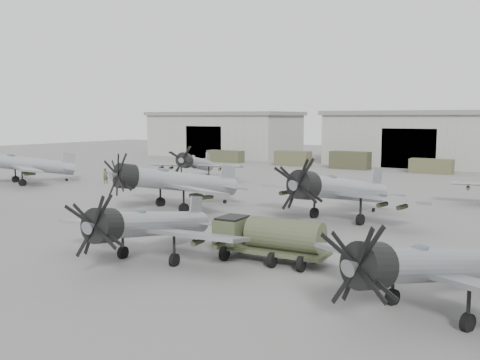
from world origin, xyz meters
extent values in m
plane|color=slate|center=(0.00, 0.00, 0.00)|extent=(220.00, 220.00, 0.00)
cube|color=#A2A399|center=(-38.00, 62.00, 4.00)|extent=(28.00, 14.00, 8.00)
cube|color=slate|center=(-38.00, 62.00, 8.35)|extent=(29.00, 14.80, 0.70)
cube|color=black|center=(-38.00, 55.20, 3.00)|extent=(8.12, 0.40, 6.00)
cube|color=#A2A399|center=(0.00, 62.00, 4.00)|extent=(28.00, 14.00, 8.00)
cube|color=slate|center=(0.00, 62.00, 8.35)|extent=(29.00, 14.80, 0.70)
cube|color=black|center=(0.00, 55.20, 3.00)|extent=(8.12, 0.40, 6.00)
cube|color=#3F422B|center=(-29.59, 50.00, 1.00)|extent=(6.50, 2.20, 2.00)
cube|color=#4A4930|center=(-16.65, 50.00, 1.18)|extent=(5.68, 2.20, 2.37)
cube|color=#383925|center=(-7.12, 50.00, 1.30)|extent=(5.88, 2.20, 2.61)
cube|color=#4B4C31|center=(4.60, 50.00, 0.99)|extent=(5.65, 2.20, 1.99)
cylinder|color=gray|center=(2.65, -4.14, 1.95)|extent=(2.26, 9.49, 2.77)
cylinder|color=black|center=(3.06, -8.28, 2.61)|extent=(1.81, 1.56, 1.84)
cube|color=gray|center=(2.70, -4.67, 1.73)|extent=(11.22, 3.05, 0.50)
cube|color=gray|center=(2.23, 0.01, 2.09)|extent=(0.25, 1.48, 1.77)
ellipsoid|color=#3F4C54|center=(2.79, -5.55, 2.76)|extent=(0.63, 1.11, 0.50)
cylinder|color=black|center=(1.04, -5.01, 0.31)|extent=(0.32, 0.73, 0.71)
cylinder|color=black|center=(4.39, -4.68, 0.31)|extent=(0.32, 0.73, 0.71)
cylinder|color=black|center=(2.26, -0.26, 0.13)|extent=(0.13, 0.29, 0.28)
cylinder|color=gray|center=(17.50, -4.26, 1.95)|extent=(4.75, 9.19, 2.76)
cylinder|color=black|center=(15.94, -8.11, 2.61)|extent=(2.08, 1.93, 1.84)
cube|color=gray|center=(17.30, -4.75, 1.72)|extent=(10.98, 5.96, 0.50)
ellipsoid|color=#3F4C54|center=(16.96, -5.57, 2.75)|extent=(0.89, 1.18, 0.50)
cylinder|color=black|center=(15.67, -4.28, 0.31)|extent=(0.49, 0.75, 0.71)
cylinder|color=black|center=(18.79, -5.55, 0.31)|extent=(0.49, 0.75, 0.71)
cylinder|color=#9C9EA5|center=(-32.29, 12.86, 2.30)|extent=(5.95, 10.71, 3.25)
cube|color=#9C9EA5|center=(-32.55, 12.29, 2.03)|extent=(12.81, 7.43, 0.58)
cube|color=#9C9EA5|center=(-30.28, 17.33, 2.46)|extent=(0.82, 1.63, 2.08)
ellipsoid|color=#3F4C54|center=(-32.97, 11.34, 3.24)|extent=(1.08, 1.40, 0.58)
cylinder|color=black|center=(-34.44, 12.91, 0.36)|extent=(0.61, 0.88, 0.83)
cylinder|color=black|center=(-30.83, 11.29, 0.36)|extent=(0.61, 0.88, 0.83)
cylinder|color=black|center=(-30.41, 17.04, 0.16)|extent=(0.25, 0.36, 0.33)
cylinder|color=#94989C|center=(-6.48, 9.25, 2.30)|extent=(5.40, 10.90, 3.26)
cylinder|color=black|center=(-8.23, 4.67, 3.08)|extent=(2.44, 2.25, 2.17)
cube|color=#94989C|center=(-6.70, 8.67, 2.04)|extent=(13.02, 6.80, 0.59)
cube|color=#94989C|center=(-4.74, 13.84, 2.46)|extent=(0.74, 1.67, 2.08)
ellipsoid|color=#3F4C54|center=(-7.08, 7.69, 3.25)|extent=(1.03, 1.39, 0.58)
cylinder|color=black|center=(-8.63, 9.18, 0.37)|extent=(0.57, 0.88, 0.84)
cylinder|color=black|center=(-4.92, 7.77, 0.37)|extent=(0.57, 0.88, 0.84)
cylinder|color=black|center=(-4.85, 13.55, 0.16)|extent=(0.24, 0.36, 0.33)
cylinder|color=#979A9F|center=(7.00, 11.92, 2.32)|extent=(3.58, 11.28, 3.29)
cylinder|color=black|center=(6.10, 7.05, 3.11)|extent=(2.27, 2.00, 2.19)
cube|color=#979A9F|center=(6.89, 11.30, 2.06)|extent=(13.38, 4.68, 0.59)
cube|color=#979A9F|center=(7.90, 16.79, 2.49)|extent=(0.44, 1.75, 2.10)
ellipsoid|color=#3F4C54|center=(6.69, 10.26, 3.28)|extent=(0.85, 1.36, 0.59)
cylinder|color=black|center=(4.88, 11.46, 0.37)|extent=(0.44, 0.88, 0.84)
cylinder|color=black|center=(8.82, 10.73, 0.37)|extent=(0.44, 0.88, 0.84)
cylinder|color=black|center=(7.84, 16.48, 0.16)|extent=(0.19, 0.35, 0.34)
cylinder|color=gray|center=(-17.93, 26.64, 2.06)|extent=(4.45, 9.82, 2.91)
cylinder|color=black|center=(-16.55, 22.48, 2.75)|extent=(2.15, 1.96, 1.94)
cube|color=gray|center=(-17.76, 26.10, 1.82)|extent=(11.71, 5.64, 0.52)
cube|color=gray|center=(-19.32, 30.79, 2.20)|extent=(0.60, 1.51, 1.86)
ellipsoid|color=#3F4C54|center=(-17.46, 25.22, 2.90)|extent=(0.88, 1.24, 0.52)
cylinder|color=black|center=(-19.38, 25.37, 0.33)|extent=(0.48, 0.79, 0.75)
cylinder|color=black|center=(-16.02, 26.49, 0.33)|extent=(0.48, 0.79, 0.75)
cylinder|color=black|center=(-19.23, 30.53, 0.14)|extent=(0.20, 0.32, 0.30)
cube|color=#3E442D|center=(8.22, -1.22, 0.66)|extent=(6.32, 2.46, 0.22)
cube|color=#3E442D|center=(5.84, -1.39, 1.37)|extent=(1.55, 2.13, 1.51)
cylinder|color=#3E442D|center=(9.01, -1.17, 1.55)|extent=(4.18, 1.96, 1.68)
cube|color=black|center=(5.84, -1.39, 2.17)|extent=(1.45, 1.86, 0.13)
cylinder|color=black|center=(5.99, -2.40, 0.40)|extent=(0.32, 0.81, 0.80)
cylinder|color=black|center=(10.27, -0.06, 0.40)|extent=(0.32, 0.81, 0.80)
cube|color=#3B422B|center=(-20.99, 20.37, 0.55)|extent=(2.06, 1.62, 0.80)
cube|color=black|center=(-21.55, 20.17, 1.05)|extent=(0.76, 1.01, 0.50)
cylinder|color=black|center=(-20.99, 20.37, 0.25)|extent=(1.31, 0.92, 0.56)
cylinder|color=black|center=(-19.76, 20.79, 0.45)|extent=(1.16, 0.46, 0.08)
cube|color=#3B422B|center=(-17.40, 21.60, 0.45)|extent=(4.04, 2.55, 0.18)
cylinder|color=black|center=(-17.40, 21.60, 0.20)|extent=(1.56, 0.90, 0.44)
cylinder|color=#3B422B|center=(-17.40, 21.60, 0.65)|extent=(1.43, 0.76, 0.32)
imported|color=#3F3E29|center=(-24.57, 17.88, 0.91)|extent=(0.59, 0.75, 1.81)
camera|label=1|loc=(21.87, -25.61, 7.70)|focal=40.00mm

